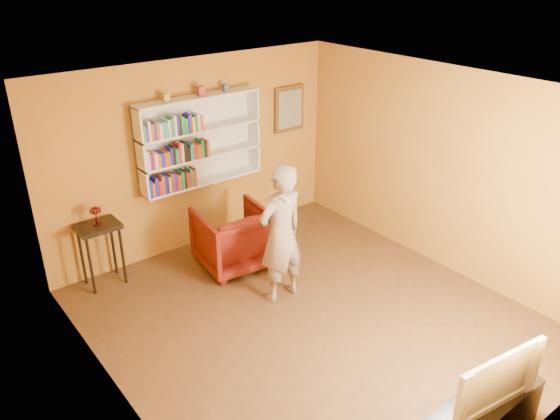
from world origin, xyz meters
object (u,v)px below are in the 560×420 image
object	(u,v)px
television	(490,375)
ruby_lustre	(95,212)
person	(281,234)
console_table	(99,235)
bookshelf	(198,140)
armchair	(233,238)

from	to	relation	value
television	ruby_lustre	bearing A→B (deg)	117.24
person	television	bearing A→B (deg)	86.87
console_table	television	bearing A→B (deg)	-70.53
bookshelf	console_table	bearing A→B (deg)	-174.29
bookshelf	armchair	size ratio (longest dim) A/B	1.93
console_table	ruby_lustre	distance (m)	0.32
ruby_lustre	person	world-z (taller)	person
bookshelf	ruby_lustre	bearing A→B (deg)	-174.29
ruby_lustre	person	size ratio (longest dim) A/B	0.14
bookshelf	television	distance (m)	4.74
ruby_lustre	television	xyz separation A→B (m)	(1.59, -4.50, -0.28)
ruby_lustre	television	bearing A→B (deg)	-70.53
bookshelf	armchair	xyz separation A→B (m)	(-0.02, -0.82, -1.17)
armchair	bookshelf	bearing A→B (deg)	-84.51
bookshelf	television	size ratio (longest dim) A/B	1.86
bookshelf	ruby_lustre	distance (m)	1.70
ruby_lustre	person	xyz separation A→B (m)	(1.62, -1.65, -0.15)
bookshelf	person	world-z (taller)	bookshelf
bookshelf	television	world-z (taller)	bookshelf
console_table	armchair	xyz separation A→B (m)	(1.57, -0.66, -0.28)
console_table	bookshelf	bearing A→B (deg)	5.71
console_table	person	world-z (taller)	person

